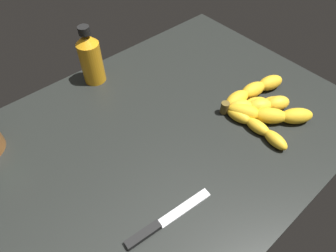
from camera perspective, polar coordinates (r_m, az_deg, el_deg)
The scene contains 4 objects.
ground_plane at distance 67.82cm, azimuth -2.75°, elevation -2.97°, with size 96.83×64.64×3.02cm, color black.
banana_bunch at distance 74.09cm, azimuth 17.56°, elevation 3.71°, with size 20.98×18.94×3.79cm.
honey_bottle at distance 78.90cm, azimuth -14.98°, elevation 12.87°, with size 5.75×5.75×15.88cm.
butter_knife at distance 55.74cm, azimuth -1.19°, elevation -18.36°, with size 18.55×3.47×1.20cm.
Camera 1 is at (24.80, 33.51, 51.98)cm, focal length 31.06 mm.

